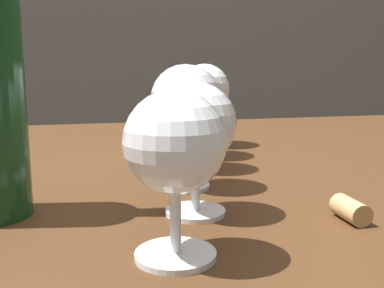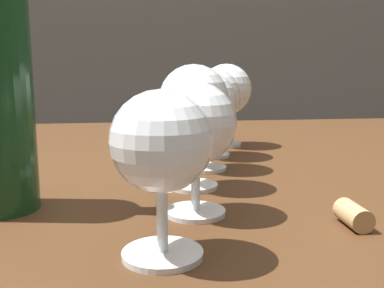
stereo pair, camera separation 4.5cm
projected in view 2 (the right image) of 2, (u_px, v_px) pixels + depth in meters
name	position (u px, v px, depth m)	size (l,w,h in m)	color
dining_table	(175.00, 208.00, 0.72)	(1.59, 0.94, 0.74)	#472B16
wine_glass_amber	(161.00, 147.00, 0.34)	(0.08, 0.08, 0.13)	white
wine_glass_rose	(192.00, 126.00, 0.44)	(0.08, 0.08, 0.13)	white
wine_glass_port	(194.00, 103.00, 0.54)	(0.08, 0.08, 0.15)	white
wine_glass_pinot	(206.00, 105.00, 0.63)	(0.08, 0.08, 0.14)	white
wine_glass_cabernet	(212.00, 99.00, 0.72)	(0.09, 0.09, 0.14)	white
wine_glass_chardonnay	(226.00, 91.00, 0.82)	(0.09, 0.09, 0.15)	white
cork	(353.00, 215.00, 0.42)	(0.02, 0.02, 0.04)	tan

